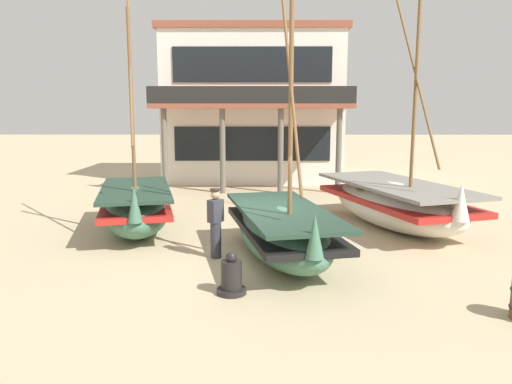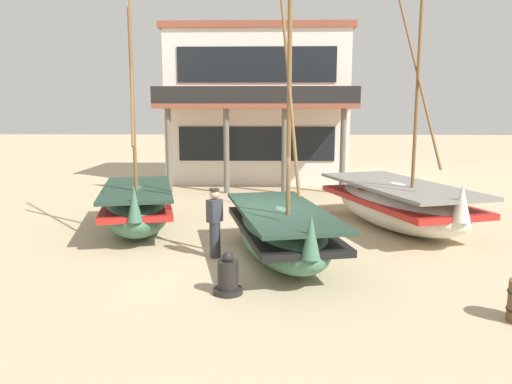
{
  "view_description": "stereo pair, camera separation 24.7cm",
  "coord_description": "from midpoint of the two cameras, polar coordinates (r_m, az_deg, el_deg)",
  "views": [
    {
      "loc": [
        0.09,
        -11.59,
        3.5
      ],
      "look_at": [
        0.0,
        1.0,
        1.4
      ],
      "focal_mm": 34.43,
      "sensor_mm": 36.0,
      "label": 1
    },
    {
      "loc": [
        0.34,
        -11.59,
        3.5
      ],
      "look_at": [
        0.0,
        1.0,
        1.4
      ],
      "focal_mm": 34.43,
      "sensor_mm": 36.0,
      "label": 2
    }
  ],
  "objects": [
    {
      "name": "fishing_boat_near_left",
      "position": [
        14.65,
        -13.12,
        -1.69
      ],
      "size": [
        2.94,
        5.02,
        6.69
      ],
      "color": "#427056",
      "rests_on": "ground"
    },
    {
      "name": "ground_plane",
      "position": [
        12.11,
        0.46,
        -7.33
      ],
      "size": [
        120.0,
        120.0,
        0.0
      ],
      "primitive_type": "plane",
      "color": "tan"
    },
    {
      "name": "fisherman_by_hull",
      "position": [
        11.74,
        -4.21,
        -3.68
      ],
      "size": [
        0.39,
        0.42,
        1.68
      ],
      "color": "#33333D",
      "rests_on": "ground"
    },
    {
      "name": "capstan_winch",
      "position": [
        9.6,
        -2.54,
        -9.87
      ],
      "size": [
        0.58,
        0.58,
        0.84
      ],
      "color": "black",
      "rests_on": "ground"
    },
    {
      "name": "fishing_boat_far_right",
      "position": [
        11.58,
        3.58,
        -4.61
      ],
      "size": [
        2.87,
        5.19,
        6.29
      ],
      "color": "#427056",
      "rests_on": "ground"
    },
    {
      "name": "harbor_building_main",
      "position": [
        25.6,
        0.52,
        9.99
      ],
      "size": [
        8.93,
        8.32,
        7.45
      ],
      "color": "white",
      "rests_on": "ground"
    },
    {
      "name": "fishing_boat_centre_large",
      "position": [
        15.3,
        16.56,
        -1.29
      ],
      "size": [
        4.04,
        6.31,
        6.86
      ],
      "color": "silver",
      "rests_on": "ground"
    }
  ]
}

